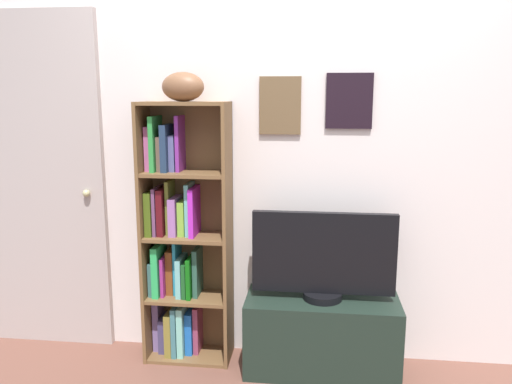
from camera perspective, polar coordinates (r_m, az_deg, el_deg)
back_wall at (r=2.95m, az=4.01°, el=4.20°), size 4.80×0.08×2.45m
bookshelf at (r=3.04m, az=-8.58°, el=-5.78°), size 0.51×0.26×1.53m
football at (r=2.87m, az=-8.25°, el=11.67°), size 0.27×0.20×0.16m
tv_stand at (r=3.03m, az=7.40°, el=-15.67°), size 0.86×0.37×0.44m
television at (r=2.85m, az=7.63°, el=-7.26°), size 0.80×0.22×0.50m
door at (r=3.37m, az=-23.11°, el=0.79°), size 0.82×0.09×2.06m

